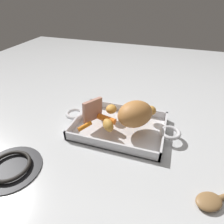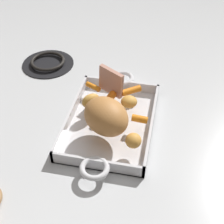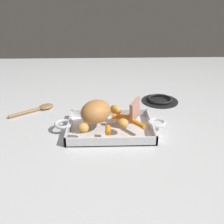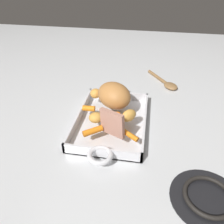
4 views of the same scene
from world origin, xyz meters
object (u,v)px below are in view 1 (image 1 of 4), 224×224
Objects in this scene: baby_carrot_southwest at (97,108)px; pork_roast at (135,114)px; potato_golden_small at (108,125)px; baby_carrot_center_left at (128,108)px; baby_carrot_southeast at (107,119)px; baby_carrot_northwest at (85,126)px; potato_near_roast at (151,110)px; roasting_dish at (119,127)px; stove_burner_rear at (11,167)px; roast_slice_outer at (93,110)px; potato_corner at (111,109)px; serving_spoon at (219,198)px.

pork_roast is at bearing -14.55° from baby_carrot_southwest.
potato_golden_small is at bearing -143.14° from pork_roast.
baby_carrot_southeast reaches higher than baby_carrot_center_left.
baby_carrot_center_left reaches higher than baby_carrot_northwest.
baby_carrot_center_left is 0.79× the size of potato_golden_small.
baby_carrot_northwest is at bearing -142.91° from potato_near_roast.
pork_roast is at bearing 24.72° from baby_carrot_northwest.
potato_golden_small is (-0.03, -0.14, 0.01)m from baby_carrot_center_left.
pork_roast is 3.13× the size of potato_near_roast.
roasting_dish is at bearing 69.77° from potato_golden_small.
baby_carrot_center_left is (0.01, 0.08, 0.04)m from roasting_dish.
pork_roast is 0.10m from baby_carrot_center_left.
baby_carrot_center_left is at bearing 53.75° from stove_burner_rear.
roast_slice_outer is at bearing -81.74° from baby_carrot_southwest.
baby_carrot_center_left reaches higher than stove_burner_rear.
baby_carrot_southwest is 1.15× the size of potato_golden_small.
stove_burner_rear is (-0.25, -0.28, -0.00)m from roasting_dish.
pork_roast is 2.82× the size of potato_corner.
baby_carrot_northwest is 0.85× the size of baby_carrot_southwest.
baby_carrot_northwest is at bearing -97.29° from roast_slice_outer.
pork_roast is at bearing 6.32° from roast_slice_outer.
potato_corner is (-0.06, -0.04, 0.01)m from baby_carrot_center_left.
baby_carrot_southwest is 0.35m from stove_burner_rear.
baby_carrot_northwest is 0.25m from potato_near_roast.
serving_spoon is (0.42, -0.23, -0.04)m from baby_carrot_southwest.
potato_golden_small reaches higher than baby_carrot_northwest.
baby_carrot_northwest is 0.08m from potato_golden_small.
potato_corner is (-0.05, 0.04, 0.04)m from roasting_dish.
roasting_dish is 0.37m from serving_spoon.
potato_near_roast is 0.90× the size of potato_corner.
baby_carrot_center_left is (-0.04, 0.08, -0.03)m from pork_roast.
stove_burner_rear is 0.57m from serving_spoon.
baby_carrot_northwest reaches higher than roasting_dish.
baby_carrot_center_left is 0.07m from potato_corner.
baby_carrot_southwest is 0.13m from potato_golden_small.
stove_burner_rear is at bearing -122.83° from potato_corner.
baby_carrot_southeast is 0.39× the size of stove_burner_rear.
stove_burner_rear is at bearing -121.18° from roast_slice_outer.
pork_roast is 0.11m from potato_corner.
roast_slice_outer is 1.15× the size of baby_carrot_southeast.
serving_spoon is at bearing -23.02° from roast_slice_outer.
baby_carrot_northwest is 1.14× the size of potato_corner.
roasting_dish is 0.09m from pork_roast.
roast_slice_outer reaches higher than baby_carrot_northwest.
baby_carrot_southwest is 0.48m from serving_spoon.
potato_near_roast reaches higher than baby_carrot_center_left.
baby_carrot_center_left is at bearing 60.85° from baby_carrot_southeast.
potato_near_roast is (0.09, -0.00, 0.01)m from baby_carrot_center_left.
roasting_dish is at bearing 36.23° from baby_carrot_northwest.
baby_carrot_southwest is at bearing 129.35° from potato_golden_small.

